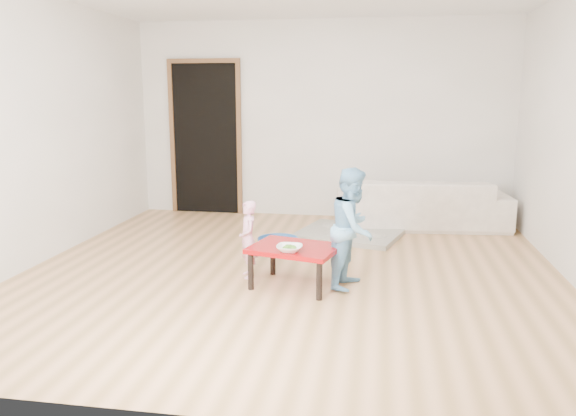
% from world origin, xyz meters
% --- Properties ---
extents(floor, '(5.00, 5.00, 0.01)m').
position_xyz_m(floor, '(0.00, 0.00, 0.00)').
color(floor, '#A17845').
rests_on(floor, ground).
extents(back_wall, '(5.00, 0.02, 2.60)m').
position_xyz_m(back_wall, '(0.00, 2.50, 1.30)').
color(back_wall, beige).
rests_on(back_wall, floor).
extents(left_wall, '(0.02, 5.00, 2.60)m').
position_xyz_m(left_wall, '(-2.50, 0.00, 1.30)').
color(left_wall, beige).
rests_on(left_wall, floor).
extents(doorway, '(1.02, 0.08, 2.11)m').
position_xyz_m(doorway, '(-1.60, 2.48, 1.02)').
color(doorway, brown).
rests_on(doorway, back_wall).
extents(sofa, '(2.16, 1.00, 0.61)m').
position_xyz_m(sofa, '(1.32, 2.05, 0.31)').
color(sofa, white).
rests_on(sofa, floor).
extents(cushion, '(0.56, 0.52, 0.12)m').
position_xyz_m(cushion, '(1.10, 1.89, 0.46)').
color(cushion, orange).
rests_on(cushion, sofa).
extents(red_table, '(0.84, 0.71, 0.36)m').
position_xyz_m(red_table, '(0.09, -0.42, 0.18)').
color(red_table, '#95080B').
rests_on(red_table, floor).
extents(bowl, '(0.22, 0.22, 0.05)m').
position_xyz_m(bowl, '(0.08, -0.59, 0.39)').
color(bowl, white).
rests_on(bowl, red_table).
extents(broccoli, '(0.12, 0.12, 0.06)m').
position_xyz_m(broccoli, '(0.08, -0.59, 0.39)').
color(broccoli, '#2D5919').
rests_on(broccoli, red_table).
extents(child_pink, '(0.26, 0.30, 0.71)m').
position_xyz_m(child_pink, '(-0.36, -0.23, 0.35)').
color(child_pink, pink).
rests_on(child_pink, floor).
extents(child_blue, '(0.51, 0.59, 1.04)m').
position_xyz_m(child_blue, '(0.59, -0.33, 0.52)').
color(child_blue, '#62AAE4').
rests_on(child_blue, floor).
extents(basin, '(0.44, 0.44, 0.14)m').
position_xyz_m(basin, '(-0.25, 0.66, 0.07)').
color(basin, '#295C9B').
rests_on(basin, floor).
extents(blanket, '(1.34, 1.21, 0.06)m').
position_xyz_m(blanket, '(0.47, 1.43, 0.03)').
color(blanket, '#ABA897').
rests_on(blanket, floor).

